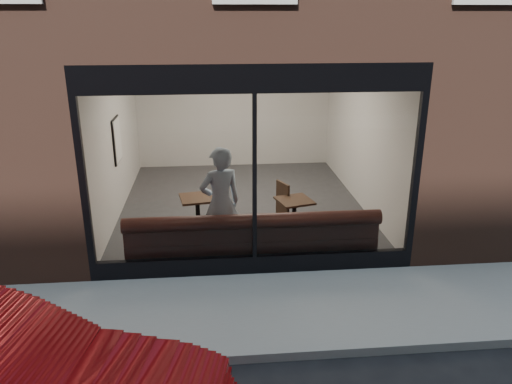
{
  "coord_description": "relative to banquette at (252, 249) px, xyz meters",
  "views": [
    {
      "loc": [
        -0.62,
        -4.87,
        3.83
      ],
      "look_at": [
        0.05,
        2.4,
        1.22
      ],
      "focal_mm": 35.0,
      "sensor_mm": 36.0,
      "label": 1
    }
  ],
  "objects": [
    {
      "name": "storefront_kick",
      "position": [
        0.0,
        -0.4,
        -0.08
      ],
      "size": [
        5.0,
        0.1,
        0.3
      ],
      "primitive_type": "cube",
      "color": "black",
      "rests_on": "ground"
    },
    {
      "name": "host_building_pier_right",
      "position": [
        3.75,
        5.55,
        1.38
      ],
      "size": [
        2.5,
        12.0,
        3.2
      ],
      "primitive_type": "cube",
      "color": "brown",
      "rests_on": "ground"
    },
    {
      "name": "cafe_wall_left",
      "position": [
        -2.49,
        2.55,
        1.37
      ],
      "size": [
        0.0,
        6.0,
        6.0
      ],
      "primitive_type": "plane",
      "rotation": [
        1.57,
        0.0,
        1.57
      ],
      "color": "silver",
      "rests_on": "ground"
    },
    {
      "name": "cafe_table_left",
      "position": [
        -0.89,
        1.07,
        0.52
      ],
      "size": [
        0.68,
        0.68,
        0.04
      ],
      "primitive_type": "cube",
      "rotation": [
        0.0,
        0.0,
        0.16
      ],
      "color": "black",
      "rests_on": "cafe_floor"
    },
    {
      "name": "cafe_ceiling",
      "position": [
        0.0,
        2.55,
        2.97
      ],
      "size": [
        6.0,
        6.0,
        0.0
      ],
      "primitive_type": "plane",
      "rotation": [
        3.14,
        0.0,
        0.0
      ],
      "color": "white",
      "rests_on": "host_building_upper"
    },
    {
      "name": "cafe_wall_back",
      "position": [
        0.0,
        5.54,
        1.37
      ],
      "size": [
        5.0,
        0.0,
        5.0
      ],
      "primitive_type": "plane",
      "rotation": [
        1.57,
        0.0,
        0.0
      ],
      "color": "silver",
      "rests_on": "ground"
    },
    {
      "name": "storefront_header",
      "position": [
        0.0,
        -0.4,
        2.77
      ],
      "size": [
        5.0,
        0.1,
        0.4
      ],
      "primitive_type": "cube",
      "color": "black",
      "rests_on": "host_building_upper"
    },
    {
      "name": "cafe_table_right",
      "position": [
        0.81,
        0.79,
        0.52
      ],
      "size": [
        0.7,
        0.7,
        0.04
      ],
      "primitive_type": "cube",
      "rotation": [
        0.0,
        0.0,
        0.26
      ],
      "color": "black",
      "rests_on": "cafe_floor"
    },
    {
      "name": "host_building_pier_left",
      "position": [
        -3.75,
        5.55,
        1.38
      ],
      "size": [
        2.5,
        12.0,
        3.2
      ],
      "primitive_type": "cube",
      "color": "brown",
      "rests_on": "ground"
    },
    {
      "name": "host_building_backfill",
      "position": [
        0.0,
        8.55,
        1.38
      ],
      "size": [
        5.0,
        6.0,
        3.2
      ],
      "primitive_type": "cube",
      "color": "brown",
      "rests_on": "ground"
    },
    {
      "name": "cafe_wall_right",
      "position": [
        2.49,
        2.55,
        1.37
      ],
      "size": [
        0.0,
        6.0,
        6.0
      ],
      "primitive_type": "plane",
      "rotation": [
        1.57,
        0.0,
        -1.57
      ],
      "color": "silver",
      "rests_on": "ground"
    },
    {
      "name": "cafe_floor",
      "position": [
        0.0,
        2.55,
        -0.21
      ],
      "size": [
        6.0,
        6.0,
        0.0
      ],
      "primitive_type": "plane",
      "color": "#2D2D30",
      "rests_on": "ground"
    },
    {
      "name": "sidewalk_near",
      "position": [
        0.0,
        -1.45,
        -0.22
      ],
      "size": [
        40.0,
        2.0,
        0.01
      ],
      "primitive_type": "cube",
      "color": "gray",
      "rests_on": "ground"
    },
    {
      "name": "person",
      "position": [
        -0.5,
        0.24,
        0.72
      ],
      "size": [
        0.79,
        0.64,
        1.88
      ],
      "primitive_type": "imported",
      "rotation": [
        0.0,
        0.0,
        3.45
      ],
      "color": "#A3BBD4",
      "rests_on": "cafe_floor"
    },
    {
      "name": "banquette",
      "position": [
        0.0,
        0.0,
        0.0
      ],
      "size": [
        4.0,
        0.55,
        0.45
      ],
      "primitive_type": "cube",
      "color": "#381514",
      "rests_on": "cafe_floor"
    },
    {
      "name": "wall_poster",
      "position": [
        -2.45,
        2.48,
        1.27
      ],
      "size": [
        0.02,
        0.62,
        0.83
      ],
      "primitive_type": "cube",
      "color": "white",
      "rests_on": "cafe_wall_left"
    },
    {
      "name": "kerb_near",
      "position": [
        0.0,
        -2.5,
        -0.17
      ],
      "size": [
        40.0,
        0.1,
        0.12
      ],
      "primitive_type": "cube",
      "color": "gray",
      "rests_on": "ground"
    },
    {
      "name": "storefront_mullion",
      "position": [
        0.0,
        -0.4,
        1.32
      ],
      "size": [
        0.06,
        0.1,
        2.5
      ],
      "primitive_type": "cube",
      "color": "black",
      "rests_on": "storefront_kick"
    },
    {
      "name": "storefront_glass",
      "position": [
        0.0,
        -0.43,
        1.33
      ],
      "size": [
        4.8,
        0.0,
        4.8
      ],
      "primitive_type": "plane",
      "rotation": [
        1.57,
        0.0,
        0.0
      ],
      "color": "white",
      "rests_on": "storefront_kick"
    },
    {
      "name": "ground",
      "position": [
        0.0,
        -2.45,
        -0.23
      ],
      "size": [
        120.0,
        120.0,
        0.0
      ],
      "primitive_type": "plane",
      "color": "black",
      "rests_on": "ground"
    },
    {
      "name": "cafe_chair_right",
      "position": [
        0.49,
        1.1,
        0.01
      ],
      "size": [
        0.53,
        0.53,
        0.04
      ],
      "primitive_type": "cube",
      "rotation": [
        0.0,
        0.0,
        3.56
      ],
      "color": "black",
      "rests_on": "cafe_floor"
    }
  ]
}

